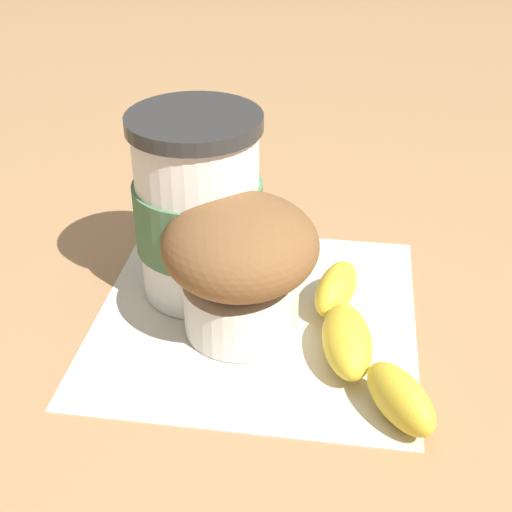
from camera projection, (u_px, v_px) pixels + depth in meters
The scene contains 5 objects.
ground_plane at pixel (256, 316), 0.51m from camera, with size 3.00×3.00×0.00m, color #A87C51.
paper_napkin at pixel (256, 315), 0.51m from camera, with size 0.22×0.22×0.00m, color beige.
coffee_cup at pixel (198, 208), 0.50m from camera, with size 0.09×0.09×0.14m.
muffin at pixel (241, 261), 0.47m from camera, with size 0.10×0.10×0.10m.
banana at pixel (357, 339), 0.46m from camera, with size 0.10×0.16×0.03m.
Camera 1 is at (0.11, -0.39, 0.31)m, focal length 50.00 mm.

